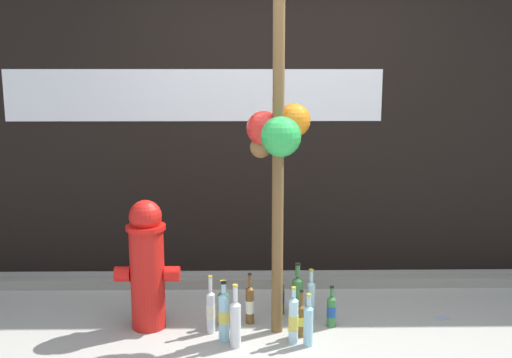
% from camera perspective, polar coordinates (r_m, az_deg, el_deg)
% --- Properties ---
extents(building_wall, '(10.00, 0.21, 3.23)m').
position_cam_1_polar(building_wall, '(4.92, 2.73, 9.34)').
color(building_wall, black).
rests_on(building_wall, ground_plane).
extents(curb_strip, '(8.00, 0.12, 0.08)m').
position_cam_1_polar(curb_strip, '(4.73, 2.95, -10.19)').
color(curb_strip, gray).
rests_on(curb_strip, ground_plane).
extents(memorial_post, '(0.54, 0.52, 2.81)m').
position_cam_1_polar(memorial_post, '(3.60, 2.22, 8.74)').
color(memorial_post, brown).
rests_on(memorial_post, ground_plane).
extents(fire_hydrant, '(0.44, 0.26, 0.89)m').
position_cam_1_polar(fire_hydrant, '(3.95, -10.79, -8.31)').
color(fire_hydrant, red).
rests_on(fire_hydrant, ground_plane).
extents(bottle_0, '(0.07, 0.07, 0.38)m').
position_cam_1_polar(bottle_0, '(3.77, 3.74, -13.82)').
color(bottle_0, '#B2DBEA').
rests_on(bottle_0, ground_plane).
extents(bottle_1, '(0.08, 0.08, 0.32)m').
position_cam_1_polar(bottle_1, '(4.02, -3.27, -12.56)').
color(bottle_1, '#337038').
rests_on(bottle_1, ground_plane).
extents(bottle_2, '(0.07, 0.07, 0.42)m').
position_cam_1_polar(bottle_2, '(4.08, 4.14, -11.61)').
color(bottle_2, '#337038').
rests_on(bottle_2, ground_plane).
extents(bottle_3, '(0.07, 0.07, 0.41)m').
position_cam_1_polar(bottle_3, '(3.71, -2.06, -14.03)').
color(bottle_3, silver).
rests_on(bottle_3, ground_plane).
extents(bottle_4, '(0.06, 0.06, 0.36)m').
position_cam_1_polar(bottle_4, '(4.13, 5.48, -11.70)').
color(bottle_4, '#B2DBEA').
rests_on(bottle_4, ground_plane).
extents(bottle_5, '(0.07, 0.07, 0.33)m').
position_cam_1_polar(bottle_5, '(4.20, 2.33, -11.60)').
color(bottle_5, '#337038').
rests_on(bottle_5, ground_plane).
extents(bottle_6, '(0.06, 0.06, 0.35)m').
position_cam_1_polar(bottle_6, '(3.75, 5.23, -14.17)').
color(bottle_6, '#93CCE0').
rests_on(bottle_6, ground_plane).
extents(bottle_7, '(0.06, 0.06, 0.29)m').
position_cam_1_polar(bottle_7, '(4.04, 7.52, -12.83)').
color(bottle_7, '#337038').
rests_on(bottle_7, ground_plane).
extents(bottle_8, '(0.06, 0.06, 0.40)m').
position_cam_1_polar(bottle_8, '(3.91, -4.53, -12.90)').
color(bottle_8, silver).
rests_on(bottle_8, ground_plane).
extents(bottle_9, '(0.07, 0.07, 0.40)m').
position_cam_1_polar(bottle_9, '(3.79, -3.21, -13.42)').
color(bottle_9, '#93CCE0').
rests_on(bottle_9, ground_plane).
extents(bottle_10, '(0.06, 0.06, 0.36)m').
position_cam_1_polar(bottle_10, '(4.04, -0.62, -12.34)').
color(bottle_10, brown).
rests_on(bottle_10, ground_plane).
extents(bottle_11, '(0.06, 0.06, 0.32)m').
position_cam_1_polar(bottle_11, '(3.88, 4.52, -13.72)').
color(bottle_11, brown).
rests_on(bottle_11, ground_plane).
extents(litter_0, '(0.08, 0.11, 0.01)m').
position_cam_1_polar(litter_0, '(5.25, 22.39, -9.31)').
color(litter_0, silver).
rests_on(litter_0, ground_plane).
extents(litter_1, '(0.10, 0.09, 0.01)m').
position_cam_1_polar(litter_1, '(4.37, 18.04, -12.99)').
color(litter_1, '#8C99B2').
rests_on(litter_1, ground_plane).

